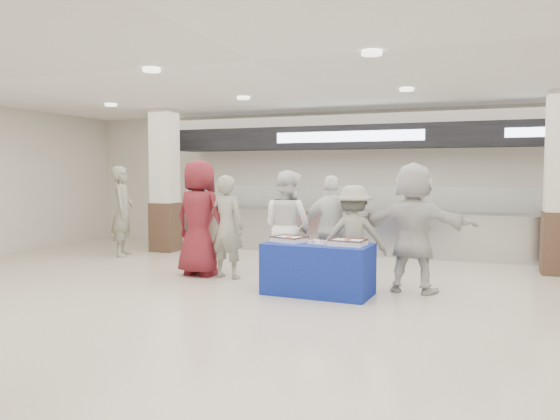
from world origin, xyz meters
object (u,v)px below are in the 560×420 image
at_px(chef_short, 332,229).
at_px(soldier_bg, 123,211).
at_px(sheet_cake_left, 289,239).
at_px(cupcake_tray, 320,242).
at_px(sheet_cake_right, 348,242).
at_px(soldier_a, 227,227).
at_px(chef_tall, 288,227).
at_px(display_table, 318,269).
at_px(civilian_white, 414,228).
at_px(civilian_maroon, 199,218).
at_px(soldier_b, 353,237).

height_order(chef_short, soldier_bg, soldier_bg).
xyz_separation_m(sheet_cake_left, cupcake_tray, (0.51, -0.08, -0.02)).
xyz_separation_m(sheet_cake_right, soldier_a, (-2.24, 0.68, 0.07)).
xyz_separation_m(sheet_cake_left, sheet_cake_right, (0.91, -0.07, 0.00)).
relative_size(sheet_cake_right, chef_tall, 0.29).
height_order(cupcake_tray, soldier_bg, soldier_bg).
relative_size(soldier_a, chef_short, 1.00).
xyz_separation_m(sheet_cake_left, chef_short, (0.41, 0.92, 0.07)).
bearing_deg(cupcake_tray, display_table, 136.99).
xyz_separation_m(soldier_a, soldier_bg, (-3.17, 1.42, 0.09)).
distance_m(sheet_cake_right, chef_short, 1.12).
relative_size(soldier_a, chef_tall, 0.96).
distance_m(civilian_white, soldier_bg, 6.40).
height_order(sheet_cake_right, soldier_bg, soldier_bg).
bearing_deg(soldier_a, display_table, 168.97).
distance_m(civilian_maroon, chef_short, 2.32).
bearing_deg(civilian_white, civilian_maroon, 5.66).
relative_size(cupcake_tray, soldier_bg, 0.20).
distance_m(sheet_cake_right, soldier_b, 0.68).
relative_size(sheet_cake_right, chef_short, 0.30).
bearing_deg(chef_tall, civilian_white, -157.15).
relative_size(soldier_a, soldier_bg, 0.91).
xyz_separation_m(sheet_cake_left, soldier_a, (-1.33, 0.60, 0.07)).
bearing_deg(soldier_b, civilian_white, 164.74).
bearing_deg(sheet_cake_left, sheet_cake_right, -4.69).
height_order(soldier_a, soldier_bg, soldier_bg).
xyz_separation_m(display_table, soldier_b, (0.38, 0.64, 0.42)).
bearing_deg(soldier_b, cupcake_tray, 49.05).
bearing_deg(civilian_white, sheet_cake_left, 25.54).
distance_m(sheet_cake_left, civilian_white, 1.85).
relative_size(cupcake_tray, civilian_maroon, 0.20).
relative_size(sheet_cake_left, cupcake_tray, 1.41).
bearing_deg(soldier_b, soldier_bg, -30.20).
xyz_separation_m(cupcake_tray, civilian_white, (1.24, 0.68, 0.19)).
bearing_deg(soldier_bg, chef_short, -126.55).
relative_size(cupcake_tray, chef_short, 0.23).
relative_size(sheet_cake_left, soldier_a, 0.32).
bearing_deg(civilian_white, soldier_bg, -6.33).
height_order(display_table, cupcake_tray, cupcake_tray).
xyz_separation_m(display_table, civilian_white, (1.28, 0.64, 0.59)).
bearing_deg(sheet_cake_left, chef_short, 65.85).
bearing_deg(civilian_maroon, sheet_cake_left, 170.34).
bearing_deg(sheet_cake_right, display_table, 175.31).
bearing_deg(soldier_a, civilian_maroon, 3.04).
xyz_separation_m(sheet_cake_left, civilian_maroon, (-1.89, 0.66, 0.20)).
relative_size(chef_short, soldier_bg, 0.91).
xyz_separation_m(chef_short, soldier_b, (0.42, -0.32, -0.07)).
relative_size(sheet_cake_left, civilian_white, 0.29).
height_order(chef_tall, chef_short, chef_tall).
xyz_separation_m(sheet_cake_left, soldier_bg, (-4.50, 2.03, 0.16)).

